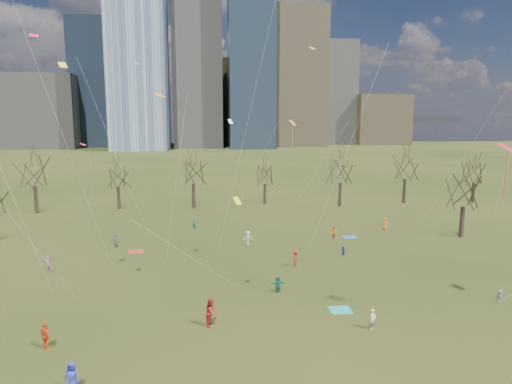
{
  "coord_description": "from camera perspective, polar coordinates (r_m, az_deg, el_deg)",
  "views": [
    {
      "loc": [
        -5.06,
        -33.22,
        14.26
      ],
      "look_at": [
        0.0,
        12.0,
        7.0
      ],
      "focal_mm": 32.0,
      "sensor_mm": 36.0,
      "label": 1
    }
  ],
  "objects": [
    {
      "name": "person_15",
      "position": [
        45.23,
        5.01,
        -8.23
      ],
      "size": [
        0.98,
        1.24,
        1.68
      ],
      "primitive_type": "imported",
      "rotation": [
        0.0,
        0.0,
        1.19
      ],
      "color": "#B21E19",
      "rests_on": "ground"
    },
    {
      "name": "person_11",
      "position": [
        53.93,
        -17.1,
        -5.85
      ],
      "size": [
        1.47,
        0.94,
        1.51
      ],
      "primitive_type": "imported",
      "rotation": [
        0.0,
        0.0,
        0.39
      ],
      "color": "slate",
      "rests_on": "ground"
    },
    {
      "name": "person_3",
      "position": [
        41.51,
        28.18,
        -11.41
      ],
      "size": [
        0.42,
        0.67,
        1.0
      ],
      "primitive_type": "imported",
      "rotation": [
        0.0,
        0.0,
        1.65
      ],
      "color": "slate",
      "rests_on": "ground"
    },
    {
      "name": "person_7",
      "position": [
        47.69,
        -24.6,
        -8.21
      ],
      "size": [
        0.41,
        0.59,
        1.54
      ],
      "primitive_type": "imported",
      "rotation": [
        0.0,
        0.0,
        4.64
      ],
      "color": "#A753A4",
      "rests_on": "ground"
    },
    {
      "name": "blanket_navy",
      "position": [
        57.23,
        11.6,
        -5.54
      ],
      "size": [
        1.6,
        1.5,
        0.03
      ],
      "primitive_type": "cube",
      "color": "#2458A9",
      "rests_on": "ground"
    },
    {
      "name": "person_14",
      "position": [
        55.91,
        9.74,
        -5.01
      ],
      "size": [
        0.97,
        0.92,
        1.58
      ],
      "primitive_type": "imported",
      "rotation": [
        0.0,
        0.0,
        5.71
      ],
      "color": "orange",
      "rests_on": "ground"
    },
    {
      "name": "person_13",
      "position": [
        60.8,
        -7.72,
        -3.77
      ],
      "size": [
        0.68,
        0.73,
        1.69
      ],
      "primitive_type": "imported",
      "rotation": [
        0.0,
        0.0,
        2.17
      ],
      "color": "#186E58",
      "rests_on": "ground"
    },
    {
      "name": "kites_airborne",
      "position": [
        44.32,
        4.18,
        7.66
      ],
      "size": [
        57.27,
        43.83,
        34.42
      ],
      "color": "orange",
      "rests_on": "ground"
    },
    {
      "name": "person_9",
      "position": [
        52.76,
        -1.01,
        -5.72
      ],
      "size": [
        1.06,
        0.65,
        1.6
      ],
      "primitive_type": "imported",
      "rotation": [
        0.0,
        0.0,
        6.22
      ],
      "color": "silver",
      "rests_on": "ground"
    },
    {
      "name": "person_4",
      "position": [
        32.69,
        -24.83,
        -16.01
      ],
      "size": [
        1.0,
        1.03,
        1.72
      ],
      "primitive_type": "imported",
      "rotation": [
        0.0,
        0.0,
        2.32
      ],
      "color": "#E64219",
      "rests_on": "ground"
    },
    {
      "name": "person_8",
      "position": [
        49.22,
        10.83,
        -7.28
      ],
      "size": [
        0.58,
        0.65,
        1.1
      ],
      "primitive_type": "imported",
      "rotation": [
        0.0,
        0.0,
        5.08
      ],
      "color": "#2725A3",
      "rests_on": "ground"
    },
    {
      "name": "person_0",
      "position": [
        27.74,
        -22.02,
        -20.62
      ],
      "size": [
        0.86,
        0.61,
        1.64
      ],
      "primitive_type": "imported",
      "rotation": [
        0.0,
        0.0,
        6.16
      ],
      "color": "#262CA5",
      "rests_on": "ground"
    },
    {
      "name": "blanket_teal",
      "position": [
        36.17,
        10.48,
        -14.29
      ],
      "size": [
        1.6,
        1.5,
        0.03
      ],
      "primitive_type": "cube",
      "color": "teal",
      "rests_on": "ground"
    },
    {
      "name": "bare_tree_row",
      "position": [
        71.09,
        -2.33,
        2.48
      ],
      "size": [
        113.04,
        29.8,
        9.5
      ],
      "color": "black",
      "rests_on": "ground"
    },
    {
      "name": "person_12",
      "position": [
        61.78,
        15.86,
        -3.84
      ],
      "size": [
        0.58,
        0.85,
        1.67
      ],
      "primitive_type": "imported",
      "rotation": [
        0.0,
        0.0,
        1.64
      ],
      "color": "orange",
      "rests_on": "ground"
    },
    {
      "name": "person_5",
      "position": [
        38.72,
        2.75,
        -11.43
      ],
      "size": [
        1.35,
        0.51,
        1.43
      ],
      "primitive_type": "imported",
      "rotation": [
        0.0,
        0.0,
        3.08
      ],
      "color": "#1A775A",
      "rests_on": "ground"
    },
    {
      "name": "person_2",
      "position": [
        32.96,
        -5.62,
        -14.73
      ],
      "size": [
        1.01,
        1.15,
        1.97
      ],
      "primitive_type": "imported",
      "rotation": [
        0.0,
        0.0,
        1.25
      ],
      "color": "red",
      "rests_on": "ground"
    },
    {
      "name": "person_1",
      "position": [
        33.4,
        14.4,
        -15.15
      ],
      "size": [
        0.63,
        0.56,
        1.45
      ],
      "primitive_type": "imported",
      "rotation": [
        0.0,
        0.0,
        0.53
      ],
      "color": "silver",
      "rests_on": "ground"
    },
    {
      "name": "downtown_skyline",
      "position": [
        245.14,
        -5.94,
        14.81
      ],
      "size": [
        212.5,
        78.0,
        118.0
      ],
      "color": "slate",
      "rests_on": "ground"
    },
    {
      "name": "ground",
      "position": [
        36.51,
        2.16,
        -13.93
      ],
      "size": [
        500.0,
        500.0,
        0.0
      ],
      "primitive_type": "plane",
      "color": "black",
      "rests_on": "ground"
    },
    {
      "name": "blanket_crimson",
      "position": [
        51.76,
        -14.73,
        -7.22
      ],
      "size": [
        1.6,
        1.5,
        0.03
      ],
      "primitive_type": "cube",
      "color": "#B52924",
      "rests_on": "ground"
    }
  ]
}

